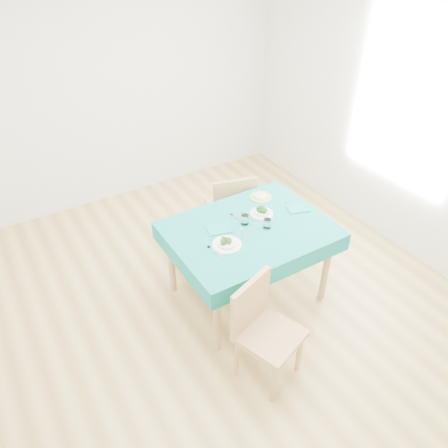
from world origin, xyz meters
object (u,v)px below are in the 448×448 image
chair_far (229,197)px  side_plate (261,197)px  chair_near (271,327)px  bowl_near (227,242)px  bowl_far (262,211)px  table (248,263)px

chair_far → side_plate: 0.51m
chair_near → side_plate: chair_near is taller
bowl_near → chair_near: bearing=-95.4°
bowl_far → side_plate: bowl_far is taller
chair_near → side_plate: bearing=39.3°
bowl_near → chair_far: bearing=56.8°
table → bowl_far: size_ratio=6.54×
bowl_near → bowl_far: (0.49, 0.21, -0.00)m
chair_near → chair_far: (0.65, 1.59, 0.02)m
chair_far → bowl_far: (-0.09, -0.67, 0.25)m
side_plate → bowl_far: bearing=-123.8°
chair_far → side_plate: chair_far is taller
table → bowl_near: (-0.28, -0.10, 0.41)m
chair_near → chair_far: chair_far is taller
table → side_plate: side_plate is taller
chair_near → bowl_near: chair_near is taller
chair_near → bowl_far: (0.56, 0.91, 0.27)m
table → bowl_near: bowl_near is taller
chair_near → bowl_far: 1.10m
table → chair_far: size_ratio=1.23×
bowl_near → side_plate: (0.64, 0.44, -0.03)m
chair_far → bowl_far: bearing=98.1°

